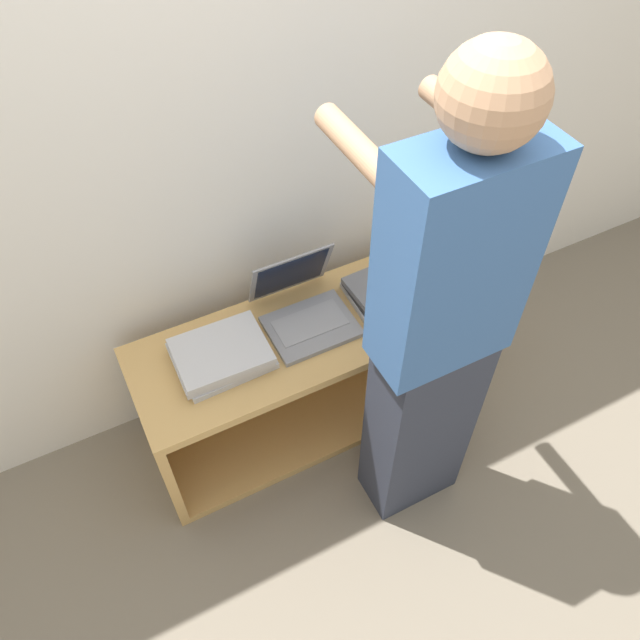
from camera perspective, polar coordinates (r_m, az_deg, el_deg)
ground_plane at (r=2.67m, az=1.68°, el=-12.20°), size 12.00×12.00×0.00m
wall_back at (r=2.15m, az=-5.29°, el=16.66°), size 8.00×0.05×2.40m
cart at (r=2.58m, az=-1.32°, el=-3.96°), size 1.37×0.48×0.57m
laptop_open at (r=2.32m, az=-1.45°, el=1.03°), size 0.32×0.34×0.25m
laptop_stack_left at (r=2.22m, az=-9.00°, el=-3.16°), size 0.34×0.26×0.08m
laptop_stack_right at (r=2.42m, az=6.63°, el=2.77°), size 0.33×0.27×0.08m
person at (r=1.88m, az=10.67°, el=-1.41°), size 0.40×0.54×1.81m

